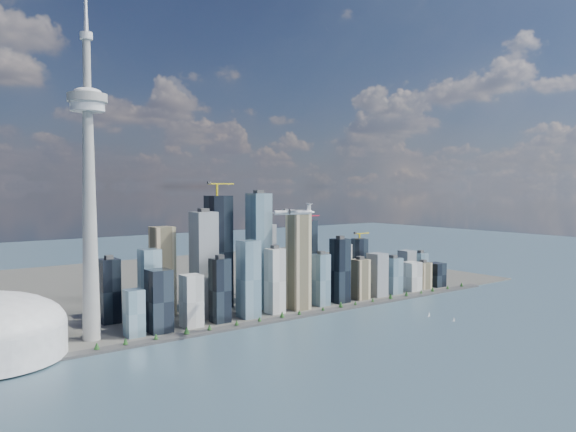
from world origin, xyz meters
TOP-DOWN VIEW (x-y plane):
  - ground at (0.00, 0.00)m, footprint 4000.00×4000.00m
  - seawall at (0.00, 250.00)m, footprint 1100.00×22.00m
  - land at (0.00, 700.00)m, footprint 1400.00×900.00m
  - shoreline_trees at (0.00, 250.00)m, footprint 960.53×7.20m
  - skyscraper_cluster at (59.62, 336.82)m, footprint 736.00×142.00m
  - needle_tower at (-300.00, 310.00)m, footprint 56.00×56.00m
  - airplane at (-35.96, 167.52)m, footprint 68.46×61.16m
  - sailboat_west at (224.86, 116.00)m, footprint 6.77×2.44m
  - sailboat_east at (229.59, 67.60)m, footprint 5.85×3.58m

SIDE VIEW (x-z plane):
  - ground at x=0.00m, z-range 0.00..0.00m
  - land at x=0.00m, z-range 0.00..3.00m
  - seawall at x=0.00m, z-range 0.00..4.00m
  - sailboat_east at x=229.59m, z-range -1.50..6.86m
  - sailboat_west at x=224.86m, z-range -1.68..7.68m
  - shoreline_trees at x=0.00m, z-range 4.38..13.18m
  - skyscraper_cluster at x=59.62m, z-range -44.93..189.20m
  - airplane at x=-35.96m, z-range 180.63..197.67m
  - needle_tower at x=-300.00m, z-range -39.41..511.09m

